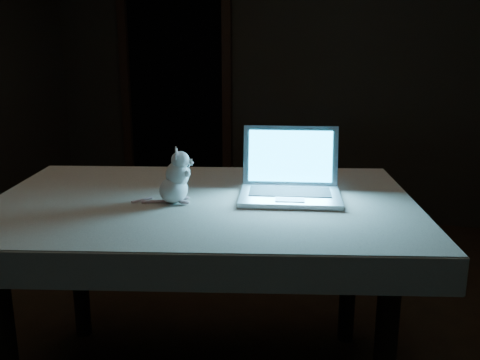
% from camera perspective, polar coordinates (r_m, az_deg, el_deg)
% --- Properties ---
extents(back_wall, '(4.50, 0.04, 2.60)m').
position_cam_1_polar(back_wall, '(4.57, 6.17, 12.33)').
color(back_wall, black).
rests_on(back_wall, ground).
extents(doorway, '(1.06, 0.36, 2.13)m').
position_cam_1_polar(doorway, '(4.90, -6.83, 9.70)').
color(doorway, black).
rests_on(doorway, back_wall).
extents(table, '(1.77, 1.37, 0.84)m').
position_cam_1_polar(table, '(2.32, -3.84, -12.28)').
color(table, black).
rests_on(table, floor).
extents(tablecloth, '(2.00, 1.70, 0.12)m').
position_cam_1_polar(tablecloth, '(2.19, -2.41, -3.50)').
color(tablecloth, beige).
rests_on(tablecloth, table).
extents(laptop, '(0.47, 0.43, 0.27)m').
position_cam_1_polar(laptop, '(2.13, 5.42, 1.48)').
color(laptop, silver).
rests_on(laptop, tablecloth).
extents(plush_mouse, '(0.21, 0.21, 0.22)m').
position_cam_1_polar(plush_mouse, '(2.09, -7.14, 0.44)').
color(plush_mouse, silver).
rests_on(plush_mouse, tablecloth).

